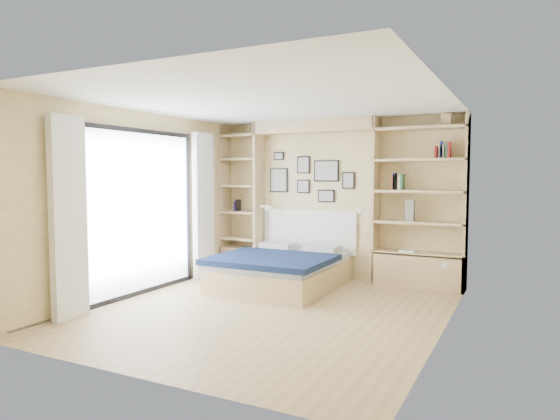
% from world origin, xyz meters
% --- Properties ---
extents(ground, '(4.50, 4.50, 0.00)m').
position_xyz_m(ground, '(0.00, 0.00, 0.00)').
color(ground, tan).
rests_on(ground, ground).
extents(room_shell, '(4.50, 4.50, 4.50)m').
position_xyz_m(room_shell, '(-0.39, 1.52, 1.08)').
color(room_shell, beige).
rests_on(room_shell, ground).
extents(bed, '(1.62, 2.01, 1.07)m').
position_xyz_m(bed, '(-0.45, 1.23, 0.27)').
color(bed, tan).
rests_on(bed, ground).
extents(photo_gallery, '(1.48, 0.02, 0.82)m').
position_xyz_m(photo_gallery, '(-0.45, 2.22, 1.60)').
color(photo_gallery, black).
rests_on(photo_gallery, ground).
extents(reading_lamps, '(1.92, 0.12, 0.15)m').
position_xyz_m(reading_lamps, '(-0.30, 2.00, 1.10)').
color(reading_lamps, silver).
rests_on(reading_lamps, ground).
extents(shelf_decor, '(3.54, 0.23, 2.03)m').
position_xyz_m(shelf_decor, '(1.21, 2.07, 1.72)').
color(shelf_decor, '#B1462E').
rests_on(shelf_decor, ground).
extents(deck, '(3.20, 4.00, 0.05)m').
position_xyz_m(deck, '(-3.60, 0.00, 0.00)').
color(deck, brown).
rests_on(deck, ground).
extents(deck_chair, '(0.62, 0.85, 0.78)m').
position_xyz_m(deck_chair, '(-3.25, 1.17, 0.37)').
color(deck_chair, tan).
rests_on(deck_chair, ground).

